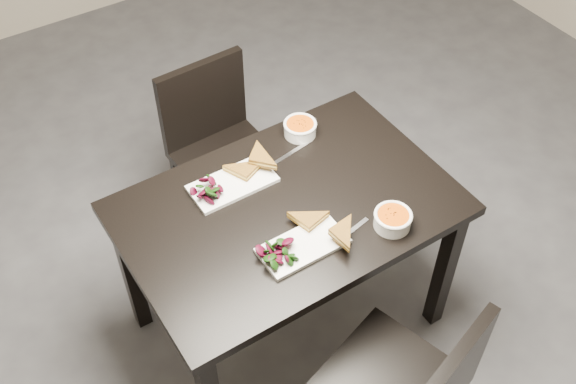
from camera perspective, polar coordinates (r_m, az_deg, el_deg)
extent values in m
plane|color=#47474C|center=(3.33, 0.65, -4.49)|extent=(5.00, 5.00, 0.00)
cube|color=black|center=(2.50, 0.00, -1.41)|extent=(1.20, 0.80, 0.04)
cube|color=black|center=(2.87, 12.91, -6.24)|extent=(0.06, 0.06, 0.71)
cube|color=black|center=(2.86, -12.96, -6.49)|extent=(0.06, 0.06, 0.71)
cube|color=black|center=(3.19, 4.84, 1.89)|extent=(0.06, 0.06, 0.71)
cube|color=black|center=(2.47, 8.42, -15.41)|extent=(0.52, 0.52, 0.04)
cube|color=black|center=(2.79, 6.95, -12.97)|extent=(0.05, 0.05, 0.41)
cube|color=black|center=(3.12, -5.02, 2.63)|extent=(0.44, 0.44, 0.04)
cube|color=black|center=(3.12, -5.83, -3.56)|extent=(0.04, 0.04, 0.41)
cube|color=black|center=(3.24, -0.39, -0.75)|extent=(0.04, 0.04, 0.41)
cube|color=black|center=(3.34, -9.01, 0.37)|extent=(0.04, 0.04, 0.41)
cube|color=black|center=(3.45, -3.80, 2.86)|extent=(0.04, 0.04, 0.41)
cube|color=black|center=(3.10, -7.13, 7.54)|extent=(0.42, 0.06, 0.40)
cube|color=white|center=(2.36, 1.26, -4.49)|extent=(0.31, 0.15, 0.02)
cylinder|color=white|center=(2.43, 8.68, -2.37)|extent=(0.13, 0.13, 0.05)
cylinder|color=#DD470A|center=(2.42, 8.73, -2.02)|extent=(0.11, 0.11, 0.02)
torus|color=white|center=(2.41, 8.75, -1.91)|extent=(0.14, 0.14, 0.01)
cube|color=silver|center=(2.41, 5.18, -3.33)|extent=(0.18, 0.05, 0.00)
cube|color=white|center=(2.56, -4.63, 0.69)|extent=(0.32, 0.16, 0.02)
cylinder|color=white|center=(2.75, 1.01, 5.23)|extent=(0.13, 0.13, 0.05)
cylinder|color=#DD470A|center=(2.73, 1.01, 5.57)|extent=(0.11, 0.11, 0.02)
torus|color=white|center=(2.73, 1.01, 5.68)|extent=(0.13, 0.13, 0.01)
cube|color=silver|center=(2.68, 0.22, 3.24)|extent=(0.18, 0.04, 0.00)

